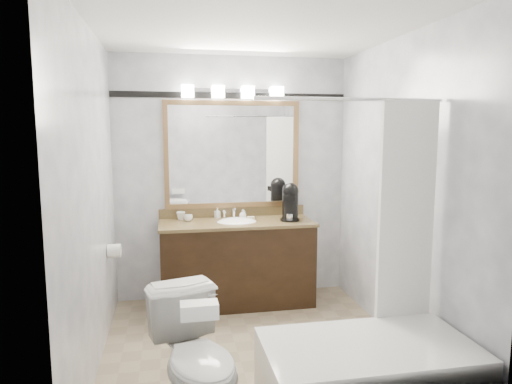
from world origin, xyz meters
TOP-DOWN VIEW (x-y plane):
  - room at (0.00, 0.00)m, footprint 2.42×2.62m
  - vanity at (0.00, 1.02)m, footprint 1.53×0.58m
  - mirror at (0.00, 1.28)m, footprint 1.40×0.04m
  - vanity_light_bar at (0.00, 1.23)m, footprint 1.02×0.14m
  - accent_stripe at (0.00, 1.29)m, footprint 2.40×0.01m
  - bathtub at (0.55, -0.90)m, footprint 1.30×0.75m
  - tp_roll at (-1.14, 0.66)m, footprint 0.11×0.12m
  - toilet at (-0.51, -0.83)m, footprint 0.63×0.86m
  - tissue_box at (-0.51, -1.12)m, footprint 0.20×0.11m
  - coffee_maker at (0.55, 1.01)m, footprint 0.20×0.24m
  - cup_left at (-0.47, 1.12)m, footprint 0.11×0.11m
  - cup_right at (-0.54, 1.21)m, footprint 0.11×0.11m
  - soap_bottle_a at (-0.17, 1.23)m, footprint 0.06×0.06m
  - soap_bottle_b at (0.09, 1.17)m, footprint 0.07×0.07m
  - soap_bar at (0.16, 1.13)m, footprint 0.07×0.05m

SIDE VIEW (x-z plane):
  - bathtub at x=0.55m, z-range -0.70..1.26m
  - toilet at x=-0.51m, z-range 0.00..0.78m
  - vanity at x=0.00m, z-range -0.04..0.93m
  - tp_roll at x=-1.14m, z-range 0.64..0.76m
  - tissue_box at x=-0.51m, z-range 0.78..0.86m
  - soap_bar at x=0.16m, z-range 0.85..0.87m
  - cup_left at x=-0.47m, z-range 0.85..0.92m
  - cup_right at x=-0.54m, z-range 0.85..0.93m
  - soap_bottle_b at x=0.09m, z-range 0.85..0.94m
  - soap_bottle_a at x=-0.17m, z-range 0.85..0.96m
  - coffee_maker at x=0.55m, z-range 0.86..1.23m
  - room at x=0.00m, z-range -0.01..2.51m
  - mirror at x=0.00m, z-range 0.95..2.05m
  - accent_stripe at x=0.00m, z-range 2.07..2.13m
  - vanity_light_bar at x=0.00m, z-range 2.07..2.19m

